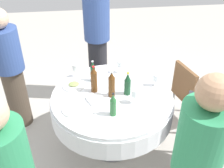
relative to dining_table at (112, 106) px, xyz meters
name	(u,v)px	position (x,y,z in m)	size (l,w,h in m)	color
ground_plane	(112,144)	(0.00, 0.00, -0.59)	(10.00, 10.00, 0.00)	#B7B2A8
dining_table	(112,106)	(0.00, 0.00, 0.00)	(1.31, 1.31, 0.74)	white
bottle_green_inner	(113,105)	(-0.03, -0.31, 0.27)	(0.06, 0.06, 0.25)	#2D6B38
bottle_dark_green_right	(128,84)	(0.16, 0.00, 0.27)	(0.07, 0.07, 0.27)	#194728
bottle_brown_far	(112,85)	(-0.01, -0.02, 0.29)	(0.07, 0.07, 0.30)	#593314
bottle_dark_green_left	(93,72)	(-0.18, 0.29, 0.27)	(0.06, 0.06, 0.26)	#194728
bottle_brown_south	(94,80)	(-0.18, 0.09, 0.29)	(0.07, 0.07, 0.31)	#593314
wine_glass_left	(75,68)	(-0.37, 0.41, 0.26)	(0.07, 0.07, 0.16)	white
wine_glass_south	(156,78)	(0.50, 0.12, 0.25)	(0.07, 0.07, 0.14)	white
wine_glass_east	(120,64)	(0.15, 0.43, 0.27)	(0.07, 0.07, 0.16)	white
wine_glass_north	(135,94)	(0.21, -0.16, 0.26)	(0.07, 0.07, 0.16)	white
plate_west	(74,109)	(-0.40, -0.20, 0.16)	(0.24, 0.24, 0.02)	white
plate_rear	(74,85)	(-0.40, 0.22, 0.16)	(0.26, 0.26, 0.04)	white
spoon_right	(128,127)	(0.09, -0.51, 0.15)	(0.18, 0.02, 0.01)	silver
knife_far	(127,79)	(0.21, 0.27, 0.15)	(0.18, 0.02, 0.01)	silver
folded_napkin	(95,99)	(-0.18, -0.07, 0.16)	(0.16, 0.16, 0.02)	white
person_inner	(195,167)	(0.46, -1.08, 0.27)	(0.34, 0.34, 1.63)	slate
person_right	(97,40)	(-0.07, 1.03, 0.32)	(0.34, 0.34, 1.72)	#26262B
person_left	(10,70)	(-1.13, 0.55, 0.22)	(0.34, 0.34, 1.54)	#4C3F33
chair_east	(189,91)	(0.98, 0.25, -0.07)	(0.49, 0.49, 0.87)	brown
chair_north	(193,132)	(0.77, -0.42, -0.07)	(0.54, 0.54, 0.87)	#2D2D33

